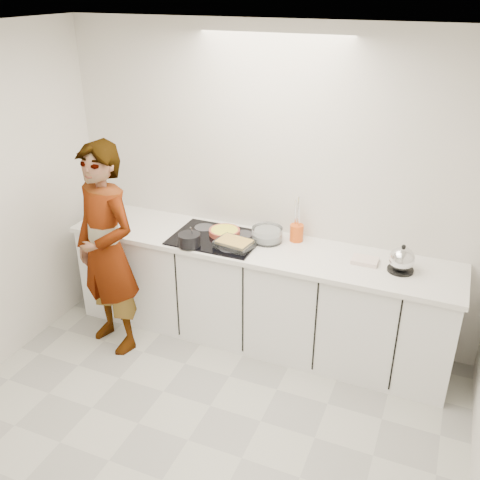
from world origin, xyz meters
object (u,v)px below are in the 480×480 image
at_px(tart_dish, 224,232).
at_px(kettle, 402,260).
at_px(utensil_crock, 297,233).
at_px(mixing_bowl, 267,235).
at_px(saucepan, 189,240).
at_px(cook, 106,251).
at_px(hob, 216,238).
at_px(baking_dish, 234,243).

bearing_deg(tart_dish, kettle, -2.16).
bearing_deg(utensil_crock, mixing_bowl, -155.57).
height_order(saucepan, utensil_crock, saucepan).
relative_size(mixing_bowl, utensil_crock, 1.82).
distance_m(tart_dish, cook, 0.97).
xyz_separation_m(hob, baking_dish, (0.21, -0.10, 0.04)).
distance_m(baking_dish, cook, 1.03).
distance_m(hob, utensil_crock, 0.66).
bearing_deg(cook, kettle, 31.92).
bearing_deg(kettle, tart_dish, 177.84).
bearing_deg(tart_dish, utensil_crock, 13.74).
xyz_separation_m(tart_dish, saucepan, (-0.17, -0.30, 0.03)).
height_order(mixing_bowl, cook, cook).
relative_size(utensil_crock, cook, 0.08).
relative_size(hob, kettle, 3.30).
height_order(hob, baking_dish, baking_dish).
xyz_separation_m(saucepan, cook, (-0.60, -0.28, -0.08)).
relative_size(kettle, cook, 0.12).
xyz_separation_m(hob, tart_dish, (0.04, 0.08, 0.03)).
relative_size(tart_dish, utensil_crock, 2.06).
xyz_separation_m(tart_dish, kettle, (1.45, -0.05, 0.05)).
xyz_separation_m(saucepan, utensil_crock, (0.76, 0.44, 0.01)).
height_order(mixing_bowl, kettle, kettle).
height_order(hob, mixing_bowl, mixing_bowl).
distance_m(hob, tart_dish, 0.10).
bearing_deg(hob, cook, -145.73).
relative_size(mixing_bowl, kettle, 1.17).
bearing_deg(baking_dish, utensil_crock, 38.39).
distance_m(baking_dish, utensil_crock, 0.53).
bearing_deg(tart_dish, saucepan, -119.77).
height_order(hob, tart_dish, tart_dish).
relative_size(tart_dish, baking_dish, 0.91).
xyz_separation_m(baking_dish, utensil_crock, (0.41, 0.33, 0.02)).
bearing_deg(saucepan, tart_dish, 60.23).
xyz_separation_m(hob, utensil_crock, (0.62, 0.23, 0.06)).
distance_m(kettle, cook, 2.29).
bearing_deg(saucepan, kettle, 8.66).
height_order(saucepan, baking_dish, saucepan).
relative_size(hob, baking_dish, 2.28).
bearing_deg(tart_dish, cook, -142.95).
xyz_separation_m(hob, mixing_bowl, (0.40, 0.13, 0.05)).
relative_size(tart_dish, saucepan, 1.36).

